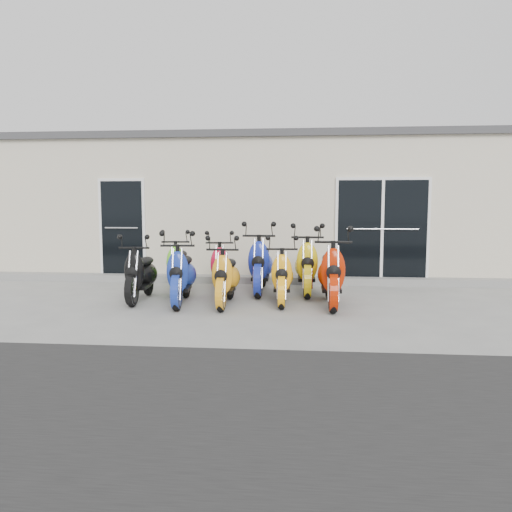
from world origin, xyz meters
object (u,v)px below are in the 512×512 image
at_px(scooter_front_red, 331,265).
at_px(scooter_back_red, 220,260).
at_px(scooter_front_black, 141,267).
at_px(scooter_back_green, 178,259).
at_px(scooter_front_orange_a, 226,270).
at_px(scooter_front_orange_b, 282,269).
at_px(scooter_back_yellow, 307,258).
at_px(scooter_back_blue, 261,257).
at_px(scooter_front_blue, 181,267).

height_order(scooter_front_red, scooter_back_red, scooter_front_red).
xyz_separation_m(scooter_front_black, scooter_back_green, (0.41, 1.14, 0.01)).
xyz_separation_m(scooter_front_orange_a, scooter_back_green, (-1.18, 1.38, 0.01)).
distance_m(scooter_front_orange_b, scooter_back_yellow, 1.10).
relative_size(scooter_front_red, scooter_back_blue, 0.98).
height_order(scooter_front_black, scooter_front_orange_a, scooter_front_orange_a).
distance_m(scooter_front_black, scooter_back_blue, 2.32).
bearing_deg(scooter_back_yellow, scooter_front_blue, -151.43).
xyz_separation_m(scooter_front_orange_a, scooter_back_blue, (0.49, 1.26, 0.09)).
xyz_separation_m(scooter_front_orange_b, scooter_back_yellow, (0.43, 1.00, 0.08)).
xyz_separation_m(scooter_front_black, scooter_front_orange_b, (2.55, 0.04, -0.00)).
bearing_deg(scooter_back_yellow, scooter_front_red, -71.45).
bearing_deg(scooter_back_blue, scooter_front_orange_a, -112.13).
bearing_deg(scooter_front_orange_a, scooter_back_red, 102.50).
height_order(scooter_back_green, scooter_back_yellow, scooter_back_yellow).
height_order(scooter_front_blue, scooter_front_orange_a, scooter_front_blue).
distance_m(scooter_front_blue, scooter_back_blue, 1.77).
bearing_deg(scooter_front_orange_a, scooter_back_blue, 68.08).
distance_m(scooter_front_blue, scooter_back_yellow, 2.51).
relative_size(scooter_back_green, scooter_back_blue, 0.88).
bearing_deg(scooter_back_green, scooter_front_orange_a, -56.21).
bearing_deg(scooter_front_red, scooter_back_yellow, 110.00).
bearing_deg(scooter_front_black, scooter_front_orange_a, -11.74).
xyz_separation_m(scooter_front_blue, scooter_front_orange_b, (1.75, 0.24, -0.04)).
height_order(scooter_front_black, scooter_front_blue, scooter_front_blue).
relative_size(scooter_front_blue, scooter_front_red, 0.94).
bearing_deg(scooter_front_blue, scooter_back_yellow, 24.08).
bearing_deg(scooter_back_blue, scooter_back_red, 170.36).
relative_size(scooter_front_orange_b, scooter_back_yellow, 0.88).
distance_m(scooter_front_orange_a, scooter_back_blue, 1.36).
distance_m(scooter_front_black, scooter_front_orange_a, 1.61).
relative_size(scooter_back_green, scooter_back_red, 1.01).
height_order(scooter_back_red, scooter_back_yellow, scooter_back_yellow).
xyz_separation_m(scooter_front_black, scooter_front_red, (3.39, -0.11, 0.09)).
xyz_separation_m(scooter_front_red, scooter_back_red, (-2.13, 1.26, -0.08)).
bearing_deg(scooter_front_blue, scooter_front_orange_b, 2.23).
height_order(scooter_front_black, scooter_front_red, scooter_front_red).
relative_size(scooter_front_black, scooter_back_blue, 0.86).
distance_m(scooter_front_red, scooter_back_blue, 1.74).
bearing_deg(scooter_back_green, scooter_back_blue, -10.70).
relative_size(scooter_front_orange_b, scooter_back_red, 0.99).
xyz_separation_m(scooter_front_blue, scooter_back_red, (0.46, 1.35, -0.04)).
xyz_separation_m(scooter_front_blue, scooter_back_yellow, (2.18, 1.25, 0.04)).
distance_m(scooter_front_black, scooter_front_red, 3.40).
xyz_separation_m(scooter_back_green, scooter_back_red, (0.86, 0.01, -0.01)).
bearing_deg(scooter_back_yellow, scooter_back_green, 176.68).
xyz_separation_m(scooter_front_orange_a, scooter_back_yellow, (1.39, 1.28, 0.08)).
xyz_separation_m(scooter_front_red, scooter_back_green, (-2.99, 1.25, -0.07)).
bearing_deg(scooter_back_red, scooter_front_black, -144.92).
height_order(scooter_front_blue, scooter_back_blue, scooter_back_blue).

